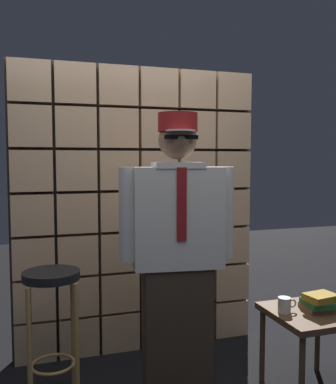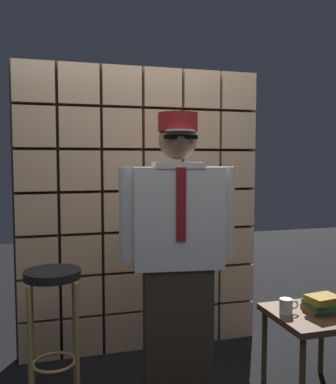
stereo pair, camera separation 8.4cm
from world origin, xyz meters
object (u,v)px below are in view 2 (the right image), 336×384
object	(u,v)px
standing_person	(178,255)
bar_stool	(53,305)
book_stack	(322,304)
coffee_mug	(286,306)
side_table	(314,324)

from	to	relation	value
standing_person	bar_stool	world-z (taller)	standing_person
standing_person	book_stack	size ratio (longest dim) A/B	8.25
standing_person	coffee_mug	distance (m)	0.76
bar_stool	standing_person	bearing A→B (deg)	-16.06
book_stack	coffee_mug	world-z (taller)	book_stack
side_table	coffee_mug	xyz separation A→B (m)	(-0.18, 0.03, 0.12)
bar_stool	coffee_mug	size ratio (longest dim) A/B	6.53
side_table	book_stack	xyz separation A→B (m)	(0.05, -0.01, 0.12)
standing_person	coffee_mug	world-z (taller)	standing_person
side_table	book_stack	world-z (taller)	book_stack
coffee_mug	bar_stool	bearing A→B (deg)	166.57
bar_stool	book_stack	bearing A→B (deg)	-13.09
standing_person	side_table	distance (m)	0.98
standing_person	side_table	size ratio (longest dim) A/B	3.31
standing_person	bar_stool	size ratio (longest dim) A/B	2.14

